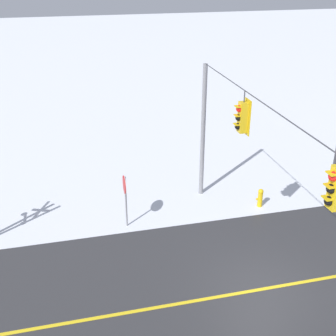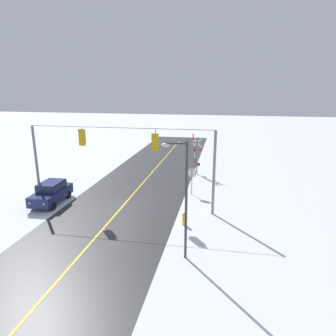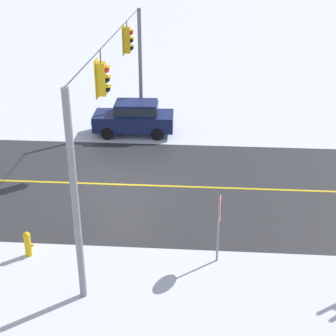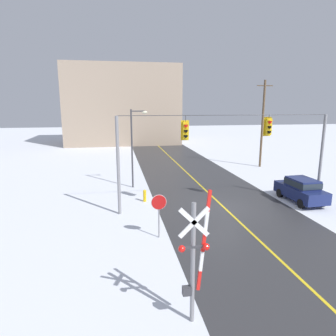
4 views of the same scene
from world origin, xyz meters
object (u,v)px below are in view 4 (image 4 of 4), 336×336
at_px(parked_car_navy, 301,189).
at_px(railroad_crossing, 194,257).
at_px(stop_sign, 159,207).
at_px(fire_hydrant, 145,195).
at_px(utility_pole, 262,123).
at_px(streetlamp_near, 134,141).

bearing_deg(parked_car_navy, railroad_crossing, -135.60).
distance_m(stop_sign, railroad_crossing, 6.35).
bearing_deg(fire_hydrant, stop_sign, -88.55).
bearing_deg(utility_pole, streetlamp_near, -156.55).
bearing_deg(railroad_crossing, parked_car_navy, 44.40).
xyz_separation_m(fire_hydrant, utility_pole, (14.07, 10.26, 4.40)).
xyz_separation_m(parked_car_navy, fire_hydrant, (-11.01, 2.01, -0.49)).
xyz_separation_m(railroad_crossing, utility_pole, (13.72, 22.71, 2.61)).
height_order(fire_hydrant, utility_pole, utility_pole).
relative_size(stop_sign, railroad_crossing, 0.54).
bearing_deg(streetlamp_near, parked_car_navy, -27.68).
bearing_deg(parked_car_navy, streetlamp_near, 152.32).
xyz_separation_m(parked_car_navy, streetlamp_near, (-11.42, 5.99, 2.96)).
height_order(streetlamp_near, utility_pole, utility_pole).
bearing_deg(stop_sign, utility_pole, 49.67).
bearing_deg(railroad_crossing, fire_hydrant, 91.60).
height_order(parked_car_navy, streetlamp_near, streetlamp_near).
bearing_deg(streetlamp_near, stop_sign, -86.82).
bearing_deg(streetlamp_near, fire_hydrant, -84.18).
height_order(stop_sign, parked_car_navy, stop_sign).
height_order(stop_sign, utility_pole, utility_pole).
height_order(railroad_crossing, parked_car_navy, railroad_crossing).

